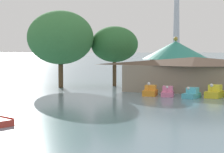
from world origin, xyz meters
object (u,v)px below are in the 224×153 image
object	(u,v)px
pedal_boat_pink	(168,92)
boathouse	(195,74)
pedal_boat_yellow	(214,92)
pedal_boat_cyan	(192,94)
shoreline_tree_tall_left	(60,38)
pedal_boat_orange	(150,91)
green_roof_pavilion	(175,60)
shoreline_tree_mid	(115,44)

from	to	relation	value
pedal_boat_pink	boathouse	world-z (taller)	boathouse
pedal_boat_yellow	pedal_boat_cyan	bearing A→B (deg)	-50.72
boathouse	shoreline_tree_tall_left	size ratio (longest dim) A/B	1.76
pedal_boat_cyan	boathouse	xyz separation A→B (m)	(-0.32, 6.72, 1.97)
pedal_boat_cyan	pedal_boat_yellow	distance (m)	2.81
pedal_boat_cyan	pedal_boat_orange	bearing A→B (deg)	-86.39
green_roof_pavilion	shoreline_tree_mid	xyz separation A→B (m)	(-8.91, -4.29, 2.51)
pedal_boat_pink	pedal_boat_cyan	world-z (taller)	pedal_boat_cyan
green_roof_pavilion	pedal_boat_pink	bearing A→B (deg)	-85.16
boathouse	shoreline_tree_tall_left	world-z (taller)	shoreline_tree_tall_left
green_roof_pavilion	pedal_boat_yellow	bearing A→B (deg)	-66.13
pedal_boat_orange	shoreline_tree_tall_left	distance (m)	17.93
shoreline_tree_tall_left	pedal_boat_cyan	bearing A→B (deg)	-20.87
pedal_boat_cyan	shoreline_tree_mid	bearing A→B (deg)	-118.36
pedal_boat_yellow	shoreline_tree_tall_left	bearing A→B (deg)	-92.46
pedal_boat_yellow	shoreline_tree_tall_left	distance (m)	24.70
shoreline_tree_mid	pedal_boat_cyan	bearing A→B (deg)	-43.18
boathouse	pedal_boat_yellow	bearing A→B (deg)	-62.62
pedal_boat_yellow	shoreline_tree_tall_left	world-z (taller)	shoreline_tree_tall_left
pedal_boat_orange	boathouse	bearing A→B (deg)	137.65
pedal_boat_orange	pedal_boat_yellow	bearing A→B (deg)	89.57
pedal_boat_cyan	boathouse	distance (m)	7.01
pedal_boat_yellow	green_roof_pavilion	size ratio (longest dim) A/B	0.29
pedal_boat_orange	pedal_boat_pink	bearing A→B (deg)	83.99
shoreline_tree_tall_left	shoreline_tree_mid	size ratio (longest dim) A/B	1.24
boathouse	shoreline_tree_mid	distance (m)	14.69
pedal_boat_pink	pedal_boat_yellow	size ratio (longest dim) A/B	0.81
pedal_boat_cyan	shoreline_tree_mid	size ratio (longest dim) A/B	0.32
boathouse	shoreline_tree_mid	size ratio (longest dim) A/B	2.17
pedal_boat_pink	green_roof_pavilion	size ratio (longest dim) A/B	0.23
boathouse	shoreline_tree_mid	world-z (taller)	shoreline_tree_mid
pedal_boat_orange	pedal_boat_cyan	bearing A→B (deg)	76.90
pedal_boat_orange	shoreline_tree_mid	xyz separation A→B (m)	(-8.05, 11.39, 6.00)
shoreline_tree_tall_left	shoreline_tree_mid	xyz separation A→B (m)	(7.05, 4.69, -0.98)
pedal_boat_orange	green_roof_pavilion	size ratio (longest dim) A/B	0.24
pedal_boat_pink	pedal_boat_orange	bearing A→B (deg)	-99.40
boathouse	green_roof_pavilion	size ratio (longest dim) A/B	1.89
pedal_boat_pink	pedal_boat_cyan	bearing A→B (deg)	68.51
shoreline_tree_tall_left	pedal_boat_yellow	bearing A→B (deg)	-15.93
shoreline_tree_mid	pedal_boat_pink	bearing A→B (deg)	-48.42
boathouse	green_roof_pavilion	world-z (taller)	green_roof_pavilion
pedal_boat_pink	green_roof_pavilion	distance (m)	16.28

